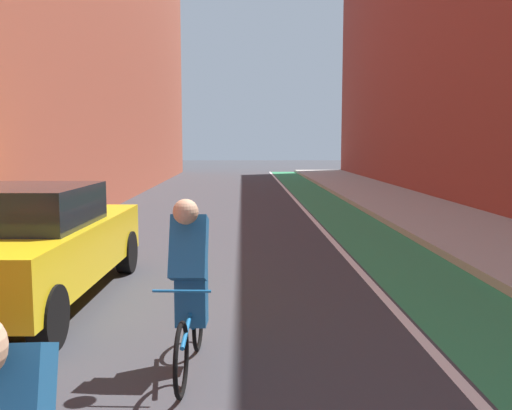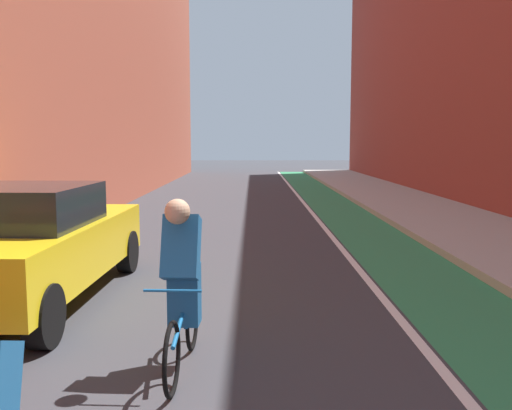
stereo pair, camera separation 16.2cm
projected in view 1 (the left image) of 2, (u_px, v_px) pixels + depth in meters
name	position (u px, v px, depth m)	size (l,w,h in m)	color
ground_plane	(239.00, 219.00, 15.27)	(95.25, 95.25, 0.00)	#38383D
bike_lane_paint	(333.00, 209.00, 17.33)	(1.60, 43.30, 0.00)	#2D8451
lane_divider_stripe	(304.00, 210.00, 17.30)	(0.12, 43.30, 0.00)	white
sidewalk_right	(411.00, 207.00, 17.38)	(3.19, 43.30, 0.14)	#A8A59E
building_facade_right	(482.00, 17.00, 18.75)	(2.40, 39.30, 12.36)	brown
parked_sedan_yellow_cab	(28.00, 243.00, 7.21)	(2.02, 4.51, 1.53)	yellow
cyclist_mid	(190.00, 280.00, 5.07)	(0.48, 1.68, 1.59)	black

